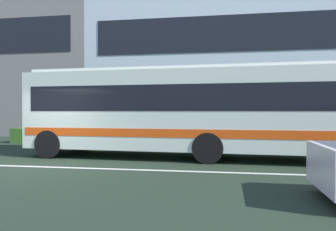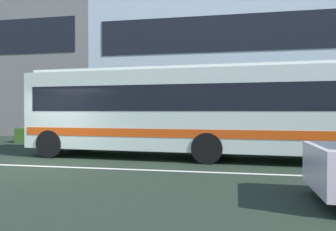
{
  "view_description": "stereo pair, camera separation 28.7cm",
  "coord_description": "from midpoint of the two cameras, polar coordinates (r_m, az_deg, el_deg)",
  "views": [
    {
      "loc": [
        5.68,
        -8.75,
        1.69
      ],
      "look_at": [
        3.92,
        2.17,
        1.53
      ],
      "focal_mm": 33.66,
      "sensor_mm": 36.0,
      "label": 1
    },
    {
      "loc": [
        5.97,
        -8.7,
        1.69
      ],
      "look_at": [
        3.92,
        2.17,
        1.53
      ],
      "focal_mm": 33.66,
      "sensor_mm": 36.0,
      "label": 2
    }
  ],
  "objects": [
    {
      "name": "apartment_block_right",
      "position": [
        24.86,
        16.34,
        9.31
      ],
      "size": [
        23.16,
        11.34,
        10.75
      ],
      "color": "silver",
      "rests_on": "ground_plane"
    },
    {
      "name": "lane_centre_line",
      "position": [
        10.63,
        -24.49,
        -8.39
      ],
      "size": [
        60.0,
        0.16,
        0.01
      ],
      "primitive_type": "cube",
      "color": "silver",
      "rests_on": "ground_plane"
    },
    {
      "name": "hedge_row_far",
      "position": [
        15.7,
        -1.81,
        -3.93
      ],
      "size": [
        15.84,
        1.1,
        0.78
      ],
      "primitive_type": "cube",
      "color": "#3D6D27",
      "rests_on": "ground_plane"
    },
    {
      "name": "transit_bus",
      "position": [
        11.41,
        3.3,
        1.2
      ],
      "size": [
        11.98,
        3.19,
        3.2
      ],
      "color": "silver",
      "rests_on": "ground_plane"
    },
    {
      "name": "ground_plane",
      "position": [
        10.63,
        -24.49,
        -8.41
      ],
      "size": [
        160.0,
        160.0,
        0.0
      ],
      "primitive_type": "plane",
      "color": "#202E21"
    }
  ]
}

